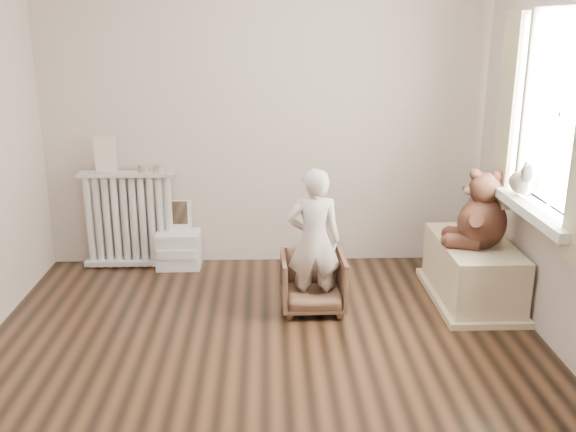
{
  "coord_description": "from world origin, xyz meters",
  "views": [
    {
      "loc": [
        0.02,
        -3.4,
        1.97
      ],
      "look_at": [
        0.15,
        0.45,
        0.8
      ],
      "focal_mm": 40.0,
      "sensor_mm": 36.0,
      "label": 1
    }
  ],
  "objects_px": {
    "radiator": "(130,222)",
    "toy_vanity": "(178,236)",
    "teddy_bear": "(483,216)",
    "toy_bench": "(472,274)",
    "plush_cat": "(523,180)",
    "armchair": "(313,282)",
    "child": "(314,241)"
  },
  "relations": [
    {
      "from": "radiator",
      "to": "toy_vanity",
      "type": "bearing_deg",
      "value": -4.31
    },
    {
      "from": "teddy_bear",
      "to": "radiator",
      "type": "bearing_deg",
      "value": 178.41
    },
    {
      "from": "radiator",
      "to": "toy_bench",
      "type": "xyz_separation_m",
      "value": [
        2.64,
        -0.75,
        -0.19
      ]
    },
    {
      "from": "toy_vanity",
      "to": "plush_cat",
      "type": "bearing_deg",
      "value": -25.15
    },
    {
      "from": "armchair",
      "to": "toy_bench",
      "type": "relative_size",
      "value": 0.48
    },
    {
      "from": "armchair",
      "to": "plush_cat",
      "type": "bearing_deg",
      "value": -12.2
    },
    {
      "from": "radiator",
      "to": "plush_cat",
      "type": "relative_size",
      "value": 2.92
    },
    {
      "from": "radiator",
      "to": "toy_bench",
      "type": "relative_size",
      "value": 0.85
    },
    {
      "from": "teddy_bear",
      "to": "plush_cat",
      "type": "height_order",
      "value": "plush_cat"
    },
    {
      "from": "toy_vanity",
      "to": "child",
      "type": "xyz_separation_m",
      "value": [
        1.06,
        -0.91,
        0.26
      ]
    },
    {
      "from": "radiator",
      "to": "armchair",
      "type": "bearing_deg",
      "value": -31.48
    },
    {
      "from": "plush_cat",
      "to": "radiator",
      "type": "bearing_deg",
      "value": 177.75
    },
    {
      "from": "radiator",
      "to": "teddy_bear",
      "type": "xyz_separation_m",
      "value": [
        2.64,
        -0.85,
        0.28
      ]
    },
    {
      "from": "child",
      "to": "toy_bench",
      "type": "distance_m",
      "value": 1.24
    },
    {
      "from": "radiator",
      "to": "plush_cat",
      "type": "bearing_deg",
      "value": -22.44
    },
    {
      "from": "radiator",
      "to": "armchair",
      "type": "distance_m",
      "value": 1.72
    },
    {
      "from": "armchair",
      "to": "teddy_bear",
      "type": "height_order",
      "value": "teddy_bear"
    },
    {
      "from": "radiator",
      "to": "plush_cat",
      "type": "distance_m",
      "value": 3.07
    },
    {
      "from": "toy_bench",
      "to": "teddy_bear",
      "type": "distance_m",
      "value": 0.48
    },
    {
      "from": "child",
      "to": "toy_bench",
      "type": "relative_size",
      "value": 1.08
    },
    {
      "from": "toy_vanity",
      "to": "toy_bench",
      "type": "xyz_separation_m",
      "value": [
        2.24,
        -0.72,
        -0.08
      ]
    },
    {
      "from": "toy_bench",
      "to": "teddy_bear",
      "type": "height_order",
      "value": "teddy_bear"
    },
    {
      "from": "armchair",
      "to": "child",
      "type": "xyz_separation_m",
      "value": [
        0.0,
        -0.05,
        0.32
      ]
    },
    {
      "from": "teddy_bear",
      "to": "plush_cat",
      "type": "relative_size",
      "value": 1.97
    },
    {
      "from": "plush_cat",
      "to": "toy_bench",
      "type": "bearing_deg",
      "value": 129.68
    },
    {
      "from": "toy_vanity",
      "to": "child",
      "type": "height_order",
      "value": "child"
    },
    {
      "from": "armchair",
      "to": "plush_cat",
      "type": "height_order",
      "value": "plush_cat"
    },
    {
      "from": "armchair",
      "to": "teddy_bear",
      "type": "xyz_separation_m",
      "value": [
        1.19,
        0.04,
        0.46
      ]
    },
    {
      "from": "toy_vanity",
      "to": "child",
      "type": "distance_m",
      "value": 1.42
    },
    {
      "from": "toy_vanity",
      "to": "toy_bench",
      "type": "relative_size",
      "value": 0.59
    },
    {
      "from": "armchair",
      "to": "radiator",
      "type": "bearing_deg",
      "value": 147.29
    },
    {
      "from": "armchair",
      "to": "plush_cat",
      "type": "distance_m",
      "value": 1.56
    }
  ]
}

